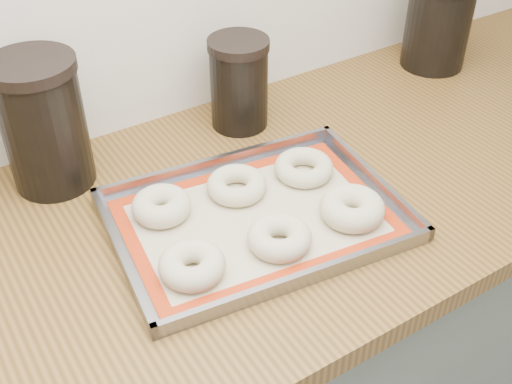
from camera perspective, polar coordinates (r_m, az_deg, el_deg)
cabinet at (r=1.51m, az=6.52°, el=-11.96°), size 3.00×0.65×0.86m
countertop at (r=1.20m, az=8.03°, el=1.92°), size 3.06×0.68×0.04m
baking_tray at (r=1.04m, az=0.00°, el=-2.29°), size 0.50×0.38×0.03m
baking_mat at (r=1.05m, az=-0.00°, el=-2.37°), size 0.45×0.34×0.00m
bagel_front_left at (r=0.95m, az=-5.70°, el=-6.47°), size 0.12×0.12×0.04m
bagel_front_mid at (r=0.99m, az=2.09°, el=-4.05°), size 0.10×0.10×0.04m
bagel_front_right at (r=1.05m, az=8.55°, el=-1.44°), size 0.12×0.12×0.04m
bagel_back_left at (r=1.05m, az=-8.41°, el=-1.23°), size 0.13×0.13×0.04m
bagel_back_mid at (r=1.09m, az=-1.73°, el=0.61°), size 0.13×0.13×0.03m
bagel_back_right at (r=1.13m, az=4.27°, el=2.18°), size 0.11×0.11×0.03m
canister_left at (r=1.13m, az=-18.37°, el=5.80°), size 0.15×0.15×0.23m
canister_mid at (r=1.25m, az=-1.52°, el=9.66°), size 0.12×0.12×0.18m
canister_right at (r=1.53m, az=15.89°, el=14.26°), size 0.15×0.15×0.20m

